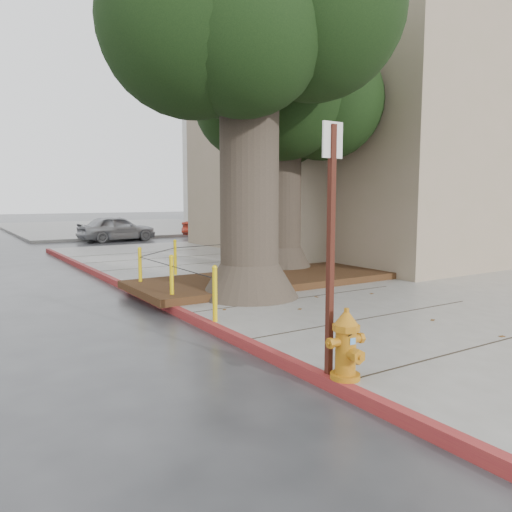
{
  "coord_description": "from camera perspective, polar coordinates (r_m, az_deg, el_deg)",
  "views": [
    {
      "loc": [
        -5.68,
        -5.98,
        2.18
      ],
      "look_at": [
        -0.66,
        1.88,
        1.1
      ],
      "focal_mm": 35.0,
      "sensor_mm": 36.0,
      "label": 1
    }
  ],
  "objects": [
    {
      "name": "sidewalk_far",
      "position": [
        37.89,
        -14.55,
        3.23
      ],
      "size": [
        16.0,
        20.0,
        0.15
      ],
      "primitive_type": "cube",
      "color": "slate",
      "rests_on": "ground"
    },
    {
      "name": "building_corner",
      "position": [
        21.53,
        15.06,
        13.93
      ],
      "size": [
        12.0,
        13.0,
        10.0
      ],
      "primitive_type": "cube",
      "color": "gray",
      "rests_on": "ground"
    },
    {
      "name": "tree_near",
      "position": [
        10.96,
        0.43,
        23.62
      ],
      "size": [
        4.5,
        3.8,
        7.68
      ],
      "color": "#4C3F33",
      "rests_on": "sidewalk_main"
    },
    {
      "name": "car_silver",
      "position": [
        26.4,
        -15.62,
        3.07
      ],
      "size": [
        3.97,
        1.89,
        1.31
      ],
      "primitive_type": "imported",
      "rotation": [
        0.0,
        0.0,
        1.66
      ],
      "color": "#A9A9AE",
      "rests_on": "ground"
    },
    {
      "name": "fire_hydrant",
      "position": [
        5.77,
        10.26,
        -9.96
      ],
      "size": [
        0.43,
        0.38,
        0.82
      ],
      "rotation": [
        0.0,
        0.0,
        -0.05
      ],
      "color": "#BB7213",
      "rests_on": "sidewalk_main"
    },
    {
      "name": "signpost",
      "position": [
        5.68,
        8.55,
        2.43
      ],
      "size": [
        0.28,
        0.07,
        2.87
      ],
      "rotation": [
        0.0,
        0.0,
        0.02
      ],
      "color": "#471911",
      "rests_on": "sidewalk_main"
    },
    {
      "name": "tree_far",
      "position": [
        14.31,
        3.92,
        18.04
      ],
      "size": [
        4.5,
        3.8,
        7.17
      ],
      "color": "#4C3F33",
      "rests_on": "sidewalk_main"
    },
    {
      "name": "building_side_white",
      "position": [
        38.7,
        1.62,
        10.06
      ],
      "size": [
        10.0,
        10.0,
        9.0
      ],
      "primitive_type": "cube",
      "color": "silver",
      "rests_on": "ground"
    },
    {
      "name": "curb_red",
      "position": [
        9.48,
        -8.92,
        -6.3
      ],
      "size": [
        0.14,
        26.0,
        0.16
      ],
      "primitive_type": "cube",
      "color": "maroon",
      "rests_on": "ground"
    },
    {
      "name": "planter_bed",
      "position": [
        12.03,
        1.1,
        -2.72
      ],
      "size": [
        6.4,
        2.6,
        0.16
      ],
      "primitive_type": "cube",
      "color": "black",
      "rests_on": "sidewalk_main"
    },
    {
      "name": "ground",
      "position": [
        8.53,
        10.71,
        -8.32
      ],
      "size": [
        140.0,
        140.0,
        0.0
      ],
      "primitive_type": "plane",
      "color": "#28282B",
      "rests_on": "ground"
    },
    {
      "name": "sidewalk_main",
      "position": [
        14.58,
        21.25,
        -2.14
      ],
      "size": [
        16.0,
        26.0,
        0.15
      ],
      "primitive_type": "cube",
      "color": "slate",
      "rests_on": "ground"
    },
    {
      "name": "building_side_grey",
      "position": [
        47.15,
        3.61,
        11.26
      ],
      "size": [
        12.0,
        14.0,
        12.0
      ],
      "primitive_type": "cube",
      "color": "slate",
      "rests_on": "ground"
    },
    {
      "name": "car_red",
      "position": [
        27.93,
        -4.55,
        3.38
      ],
      "size": [
        3.8,
        1.59,
        1.22
      ],
      "primitive_type": "imported",
      "rotation": [
        0.0,
        0.0,
        1.65
      ],
      "color": "maroon",
      "rests_on": "ground"
    },
    {
      "name": "bollard_ring",
      "position": [
        11.52,
        -7.56,
        -1.01
      ],
      "size": [
        3.79,
        5.39,
        0.95
      ],
      "color": "#DAB60C",
      "rests_on": "sidewalk_main"
    }
  ]
}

